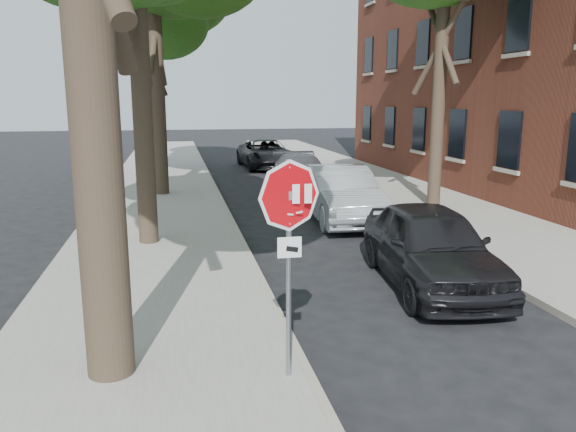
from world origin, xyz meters
name	(u,v)px	position (x,y,z in m)	size (l,w,h in m)	color
ground	(344,378)	(0.00, 0.00, 0.00)	(120.00, 120.00, 0.00)	black
sidewalk_left	(158,205)	(-2.50, 12.00, 0.06)	(4.00, 55.00, 0.12)	gray
sidewalk_right	(407,196)	(6.00, 12.00, 0.06)	(4.00, 55.00, 0.12)	gray
curb_left	(223,203)	(-0.45, 12.00, 0.07)	(0.12, 55.00, 0.13)	#9E9384
curb_right	(351,198)	(3.95, 12.00, 0.07)	(0.12, 55.00, 0.13)	#9E9384
stop_sign	(289,228)	(-0.70, -0.03, 1.95)	(0.76, 0.34, 2.61)	gray
tree_far	(150,12)	(-2.72, 21.11, 7.21)	(5.29, 4.91, 9.33)	black
car_a	(431,246)	(2.60, 3.12, 0.75)	(1.77, 4.40, 1.50)	black
car_b	(340,194)	(2.60, 8.84, 0.77)	(1.63, 4.67, 1.54)	#B1B4BA
car_c	(301,174)	(2.60, 13.86, 0.69)	(1.94, 4.78, 1.39)	#505056
car_d	(266,154)	(2.60, 21.73, 0.71)	(2.35, 5.09, 1.42)	black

